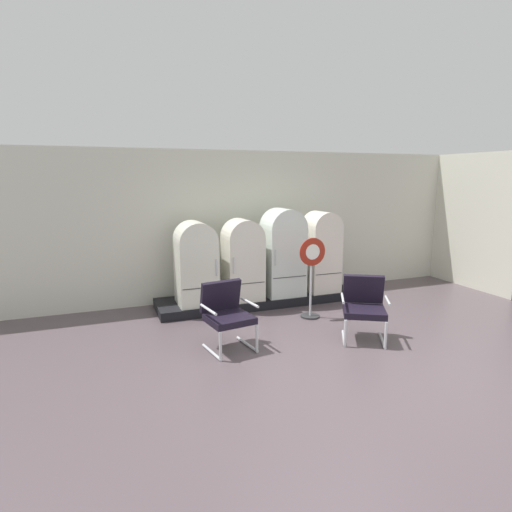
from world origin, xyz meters
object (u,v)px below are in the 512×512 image
refrigerator_2 (283,250)px  armchair_right (364,305)px  refrigerator_1 (243,257)px  sign_stand (311,279)px  armchair_left (227,312)px  refrigerator_0 (196,261)px  refrigerator_3 (321,249)px

refrigerator_2 → armchair_right: size_ratio=1.75×
refrigerator_1 → armchair_right: refrigerator_1 is taller
sign_stand → armchair_left: bearing=-156.9°
armchair_left → sign_stand: size_ratio=0.68×
refrigerator_0 → sign_stand: 1.98m
refrigerator_2 → sign_stand: size_ratio=1.19×
refrigerator_0 → refrigerator_1: bearing=-2.3°
refrigerator_1 → sign_stand: bearing=-46.4°
refrigerator_3 → armchair_right: (-0.44, -2.03, -0.46)m
armchair_left → armchair_right: (1.95, -0.39, 0.00)m
refrigerator_3 → sign_stand: size_ratio=1.13×
refrigerator_3 → refrigerator_1: bearing=-180.0°
refrigerator_1 → refrigerator_3: (1.58, 0.00, 0.05)m
armchair_left → sign_stand: bearing=23.1°
sign_stand → refrigerator_0: bearing=150.8°
refrigerator_3 → sign_stand: refrigerator_3 is taller
refrigerator_1 → refrigerator_2: 0.79m
sign_stand → refrigerator_1: bearing=133.6°
refrigerator_0 → refrigerator_3: (2.42, -0.03, 0.06)m
refrigerator_1 → armchair_left: bearing=-116.0°
refrigerator_2 → refrigerator_3: size_ratio=1.05×
refrigerator_0 → refrigerator_1: refrigerator_1 is taller
sign_stand → armchair_right: bearing=-76.6°
refrigerator_1 → sign_stand: (0.88, -0.93, -0.26)m
refrigerator_0 → sign_stand: size_ratio=1.06×
refrigerator_2 → armchair_left: bearing=-133.8°
refrigerator_2 → sign_stand: (0.09, -0.94, -0.35)m
refrigerator_2 → armchair_right: bearing=-80.1°
refrigerator_1 → refrigerator_3: size_ratio=0.94×
armchair_left → refrigerator_2: bearing=46.2°
refrigerator_1 → refrigerator_3: 1.58m
refrigerator_1 → armchair_left: 1.87m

